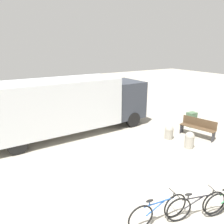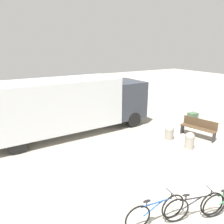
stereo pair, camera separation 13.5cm
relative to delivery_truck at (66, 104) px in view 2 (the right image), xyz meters
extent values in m
plane|color=#A8A091|center=(1.87, -7.25, -1.62)|extent=(60.00, 60.00, 0.00)
cube|color=silver|center=(-0.79, -0.01, 0.05)|extent=(6.98, 2.52, 2.49)
cube|color=#333842|center=(3.61, 0.05, -0.13)|extent=(1.88, 2.35, 2.11)
cylinder|color=black|center=(3.59, 1.10, -1.19)|extent=(0.87, 0.29, 0.87)
cylinder|color=black|center=(3.62, -1.00, -1.19)|extent=(0.87, 0.29, 0.87)
cylinder|color=black|center=(-2.71, 1.01, -1.19)|extent=(0.87, 0.29, 0.87)
cylinder|color=black|center=(-2.69, -1.09, -1.19)|extent=(0.87, 0.29, 0.87)
cube|color=brown|center=(5.50, -3.98, -1.11)|extent=(0.81, 1.82, 0.03)
cube|color=brown|center=(5.68, -3.94, -0.89)|extent=(0.45, 1.73, 0.47)
cube|color=#2D2D33|center=(5.70, -4.79, -1.37)|extent=(0.34, 0.13, 0.50)
cube|color=#2D2D33|center=(5.31, -3.17, -1.37)|extent=(0.34, 0.13, 0.50)
torus|color=black|center=(-0.76, -7.14, -1.26)|extent=(0.73, 0.15, 0.73)
torus|color=black|center=(0.31, -7.29, -1.26)|extent=(0.73, 0.15, 0.73)
cylinder|color=#1E4C9E|center=(-0.23, -7.22, -0.97)|extent=(0.91, 0.16, 0.04)
cylinder|color=#1E4C9E|center=(-0.31, -7.20, -1.10)|extent=(0.61, 0.12, 0.34)
cylinder|color=#1E4C9E|center=(-0.52, -7.17, -0.91)|extent=(0.03, 0.03, 0.12)
ellipsoid|color=black|center=(-0.52, -7.17, -0.83)|extent=(0.23, 0.12, 0.05)
cylinder|color=black|center=(0.23, -7.28, -0.89)|extent=(0.03, 0.03, 0.15)
cylinder|color=black|center=(0.23, -7.28, -0.81)|extent=(0.09, 0.44, 0.02)
torus|color=black|center=(0.28, -7.45, -1.26)|extent=(0.71, 0.26, 0.73)
torus|color=black|center=(1.31, -7.77, -1.26)|extent=(0.71, 0.26, 0.73)
cylinder|color=black|center=(0.79, -7.61, -0.97)|extent=(0.89, 0.31, 0.04)
cylinder|color=black|center=(0.71, -7.59, -1.10)|extent=(0.59, 0.22, 0.34)
cylinder|color=black|center=(0.51, -7.52, -0.91)|extent=(0.03, 0.03, 0.12)
ellipsoid|color=black|center=(0.51, -7.52, -0.83)|extent=(0.24, 0.15, 0.05)
cylinder|color=black|center=(1.23, -7.75, -0.89)|extent=(0.03, 0.03, 0.15)
cylinder|color=black|center=(1.23, -7.75, -0.81)|extent=(0.16, 0.43, 0.02)
torus|color=black|center=(1.29, -7.85, -1.26)|extent=(0.71, 0.24, 0.73)
cylinder|color=#26723F|center=(1.52, -7.92, -0.91)|extent=(0.03, 0.03, 0.12)
ellipsoid|color=black|center=(1.52, -7.92, -0.83)|extent=(0.24, 0.15, 0.05)
cylinder|color=#9E998C|center=(4.14, -4.62, -1.34)|extent=(0.41, 0.41, 0.57)
sphere|color=#9E998C|center=(4.14, -4.62, -1.06)|extent=(0.43, 0.43, 0.43)
cylinder|color=#9E998C|center=(4.12, -3.37, -1.37)|extent=(0.41, 0.41, 0.50)
sphere|color=#9E998C|center=(4.12, -3.37, -1.12)|extent=(0.44, 0.44, 0.44)
cube|color=#4C6B4C|center=(6.56, -2.75, -1.20)|extent=(0.53, 0.40, 0.84)
camera|label=1|loc=(-3.74, -10.58, 2.88)|focal=35.00mm
camera|label=2|loc=(-3.62, -10.65, 2.88)|focal=35.00mm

